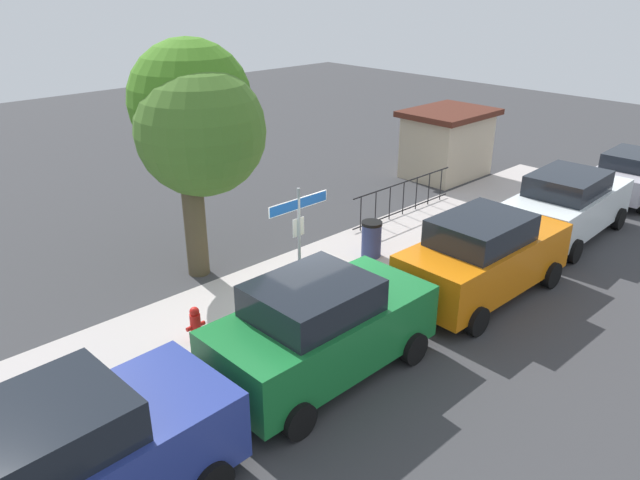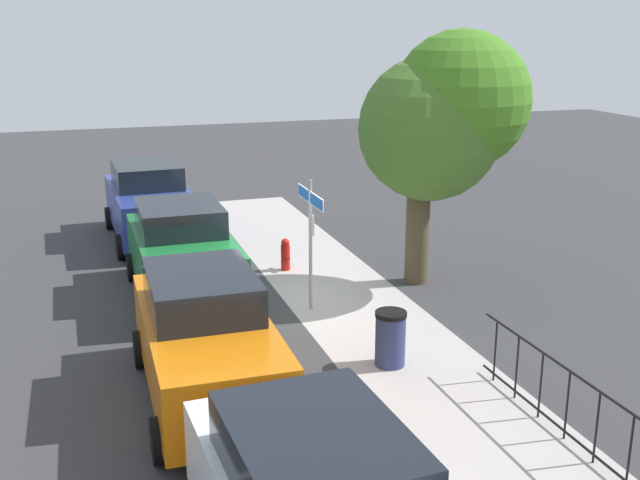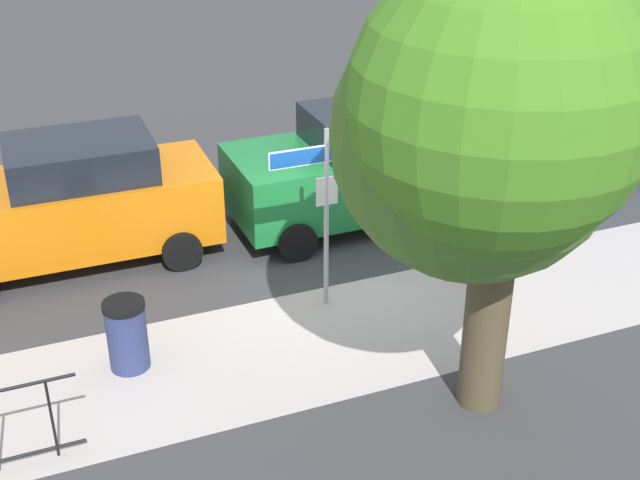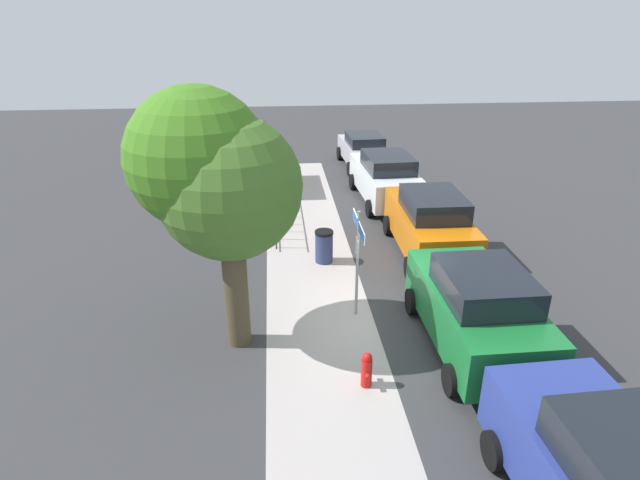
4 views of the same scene
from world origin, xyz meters
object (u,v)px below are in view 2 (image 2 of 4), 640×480
at_px(shade_tree, 440,119).
at_px(fire_hydrant, 285,254).
at_px(street_sign, 311,219).
at_px(car_orange, 206,339).
at_px(car_blue, 150,203).
at_px(trash_bin, 390,338).
at_px(car_green, 183,252).

height_order(shade_tree, fire_hydrant, shade_tree).
height_order(street_sign, shade_tree, shade_tree).
height_order(shade_tree, car_orange, shade_tree).
bearing_deg(street_sign, car_blue, -158.09).
relative_size(fire_hydrant, trash_bin, 0.80).
distance_m(street_sign, car_orange, 4.30).
relative_size(car_green, trash_bin, 4.47).
relative_size(car_green, car_orange, 0.96).
bearing_deg(street_sign, trash_bin, 9.50).
xyz_separation_m(car_blue, fire_hydrant, (3.73, 2.77, -0.64)).
distance_m(car_blue, fire_hydrant, 4.69).
height_order(car_orange, fire_hydrant, car_orange).
bearing_deg(car_orange, shade_tree, 123.24).
bearing_deg(street_sign, car_green, -123.79).
xyz_separation_m(street_sign, trash_bin, (2.98, 0.50, -1.42)).
bearing_deg(trash_bin, street_sign, -170.50).
height_order(street_sign, trash_bin, street_sign).
height_order(car_blue, fire_hydrant, car_blue).
bearing_deg(fire_hydrant, car_orange, -26.36).
height_order(shade_tree, car_blue, shade_tree).
relative_size(car_blue, trash_bin, 4.72).
height_order(street_sign, car_blue, street_sign).
bearing_deg(car_blue, car_orange, -2.82).
xyz_separation_m(shade_tree, trash_bin, (3.43, -2.51, -3.27)).
bearing_deg(street_sign, car_orange, -40.16).
bearing_deg(trash_bin, car_blue, -161.87).
height_order(car_green, fire_hydrant, car_green).
relative_size(street_sign, car_blue, 0.59).
height_order(shade_tree, trash_bin, shade_tree).
bearing_deg(car_orange, street_sign, 140.47).
relative_size(street_sign, car_green, 0.62).
relative_size(street_sign, shade_tree, 0.49).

